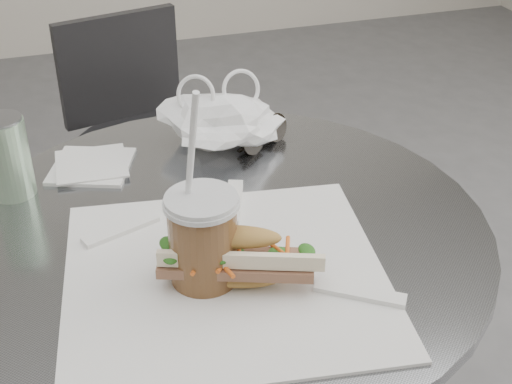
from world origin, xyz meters
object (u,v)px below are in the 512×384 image
object	(u,v)px
chair_far	(152,187)
drink_can	(7,157)
cafe_table	(227,364)
sunglasses	(263,136)
banh_mi	(235,258)
iced_coffee	(203,239)

from	to	relation	value
chair_far	drink_can	xyz separation A→B (m)	(-0.29, -0.61, 0.46)
cafe_table	drink_can	distance (m)	0.47
sunglasses	banh_mi	bearing A→B (deg)	-145.20
cafe_table	chair_far	bearing A→B (deg)	89.03
cafe_table	banh_mi	world-z (taller)	banh_mi
sunglasses	iced_coffee	bearing A→B (deg)	-151.43
cafe_table	iced_coffee	bearing A→B (deg)	-115.97
cafe_table	banh_mi	bearing A→B (deg)	-98.47
chair_far	banh_mi	bearing A→B (deg)	74.38
cafe_table	sunglasses	world-z (taller)	sunglasses
chair_far	sunglasses	world-z (taller)	sunglasses
chair_far	sunglasses	size ratio (longest dim) A/B	7.27
banh_mi	sunglasses	bearing A→B (deg)	87.03
sunglasses	drink_can	size ratio (longest dim) A/B	0.83
chair_far	banh_mi	xyz separation A→B (m)	(-0.03, -0.92, 0.44)
cafe_table	chair_far	size ratio (longest dim) A/B	1.00
iced_coffee	drink_can	distance (m)	0.37
iced_coffee	sunglasses	xyz separation A→B (m)	(0.18, 0.32, -0.05)
chair_far	drink_can	bearing A→B (deg)	50.75
iced_coffee	drink_can	world-z (taller)	iced_coffee
cafe_table	banh_mi	xyz separation A→B (m)	(-0.02, -0.13, 0.32)
banh_mi	drink_can	size ratio (longest dim) A/B	1.98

